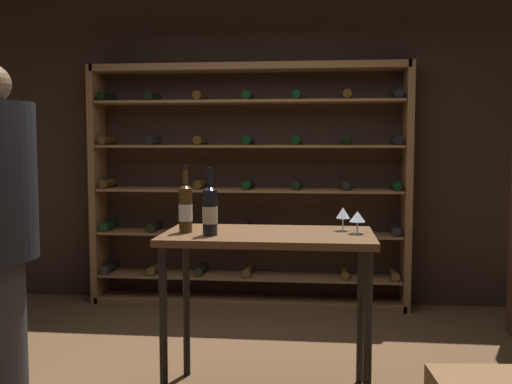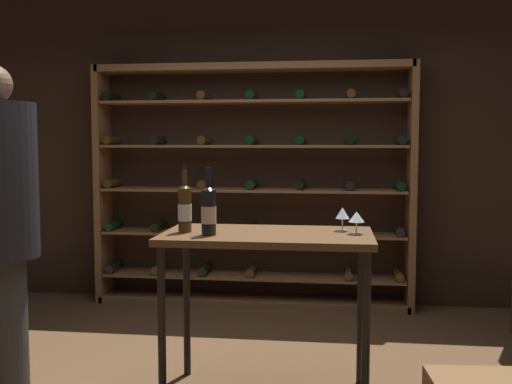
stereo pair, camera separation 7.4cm
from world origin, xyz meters
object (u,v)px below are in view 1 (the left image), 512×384
Objects in this scene: wine_rack at (248,186)px; wine_glass_stemmed_center at (343,214)px; tasting_table at (268,252)px; wine_bottle_red_label at (210,210)px; wine_bottle_gold_foil at (186,208)px; wine_glass_stemmed_right at (357,218)px.

wine_rack is 2.00m from wine_glass_stemmed_center.
wine_rack is 2.01m from tasting_table.
wine_bottle_red_label is 2.73× the size of wine_glass_stemmed_center.
wine_bottle_gold_foil is at bearing -175.32° from tasting_table.
wine_bottle_gold_foil is at bearing -177.05° from wine_glass_stemmed_right.
wine_glass_stemmed_right is (0.97, 0.05, -0.05)m from wine_bottle_gold_foil.
wine_bottle_red_label is 0.82m from wine_glass_stemmed_right.
wine_rack is 7.50× the size of wine_bottle_gold_foil.
wine_bottle_red_label reaches higher than wine_glass_stemmed_center.
wine_rack is 2.09m from wine_bottle_red_label.
wine_rack is at bearing 100.35° from tasting_table.
wine_glass_stemmed_center is at bearing 18.57° from wine_bottle_red_label.
wine_bottle_red_label reaches higher than tasting_table.
wine_bottle_gold_foil is at bearing 150.24° from wine_bottle_red_label.
tasting_table is 0.48m from wine_glass_stemmed_center.
wine_rack is 2.00m from wine_bottle_gold_foil.
wine_glass_stemmed_right is at bearing -54.48° from wine_glass_stemmed_center.
wine_bottle_gold_foil is (-0.16, 0.09, 0.00)m from wine_bottle_red_label.
wine_bottle_red_label is at bearing -29.76° from wine_bottle_gold_foil.
wine_rack reaches higher than wine_glass_stemmed_center.
wine_bottle_gold_foil is at bearing -93.15° from wine_rack.
wine_bottle_red_label is at bearing -157.56° from tasting_table.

